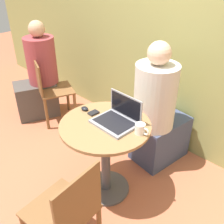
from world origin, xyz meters
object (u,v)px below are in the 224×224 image
Objects in this scene: laptop at (118,118)px; chair_empty at (67,215)px; cell_phone at (93,113)px; person_seated at (158,117)px.

laptop is 0.40× the size of chair_empty.
laptop is 0.79m from chair_empty.
laptop is at bearing 106.82° from chair_empty.
person_seated reaches higher than cell_phone.
chair_empty is at bearing -73.18° from laptop.
chair_empty is at bearing -80.92° from person_seated.
laptop reaches higher than cell_phone.
laptop is 3.85× the size of cell_phone.
cell_phone is at bearing -169.47° from laptop.
cell_phone is at bearing -111.98° from person_seated.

